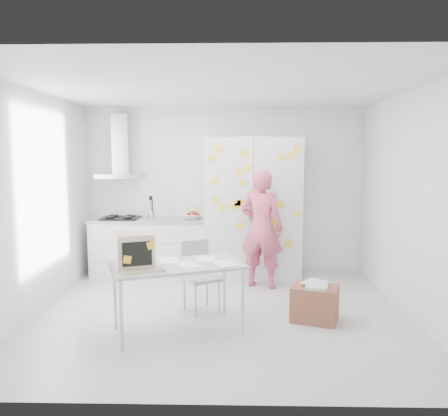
{
  "coord_description": "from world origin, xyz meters",
  "views": [
    {
      "loc": [
        0.16,
        -5.17,
        1.91
      ],
      "look_at": [
        0.02,
        0.79,
        1.2
      ],
      "focal_mm": 35.0,
      "sensor_mm": 36.0,
      "label": 1
    }
  ],
  "objects_px": {
    "desk": "(150,257)",
    "chair": "(199,271)",
    "person": "(261,228)",
    "cardboard_box": "(315,303)"
  },
  "relations": [
    {
      "from": "cardboard_box",
      "to": "chair",
      "type": "bearing_deg",
      "value": 166.7
    },
    {
      "from": "chair",
      "to": "cardboard_box",
      "type": "relative_size",
      "value": 1.4
    },
    {
      "from": "desk",
      "to": "chair",
      "type": "bearing_deg",
      "value": 38.18
    },
    {
      "from": "desk",
      "to": "cardboard_box",
      "type": "xyz_separation_m",
      "value": [
        1.83,
        0.43,
        -0.63
      ]
    },
    {
      "from": "person",
      "to": "cardboard_box",
      "type": "xyz_separation_m",
      "value": [
        0.55,
        -1.32,
        -0.66
      ]
    },
    {
      "from": "person",
      "to": "cardboard_box",
      "type": "height_order",
      "value": "person"
    },
    {
      "from": "desk",
      "to": "chair",
      "type": "relative_size",
      "value": 1.79
    },
    {
      "from": "desk",
      "to": "chair",
      "type": "height_order",
      "value": "desk"
    },
    {
      "from": "desk",
      "to": "cardboard_box",
      "type": "height_order",
      "value": "desk"
    },
    {
      "from": "desk",
      "to": "person",
      "type": "bearing_deg",
      "value": 32.66
    }
  ]
}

